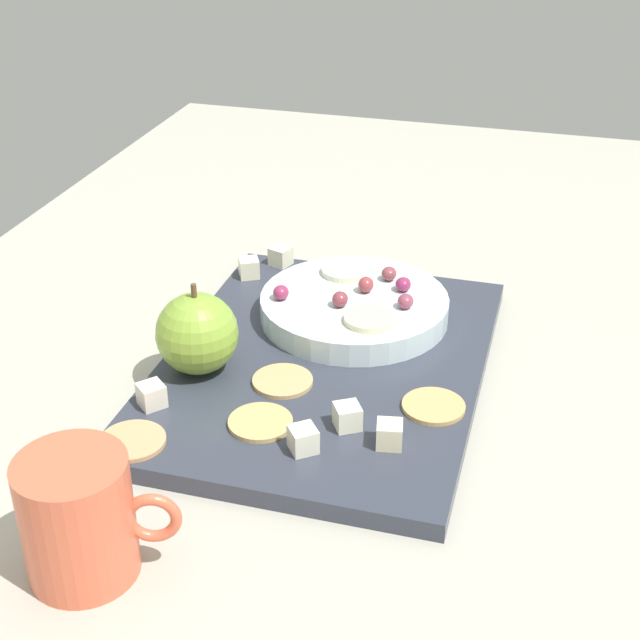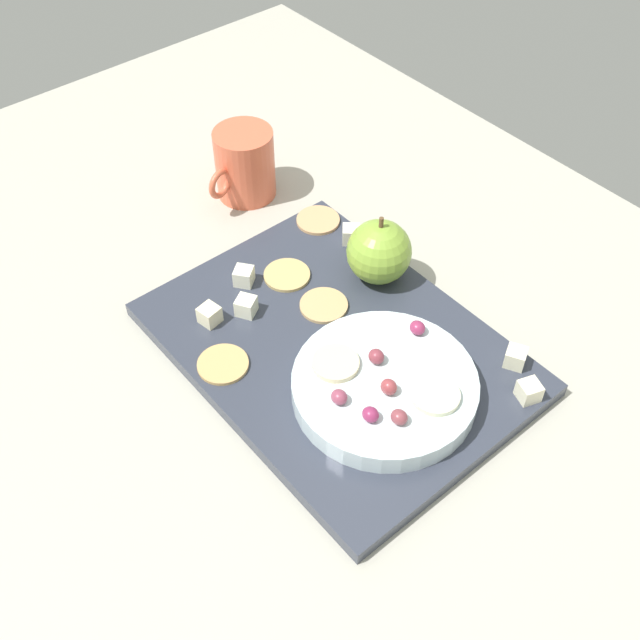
% 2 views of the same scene
% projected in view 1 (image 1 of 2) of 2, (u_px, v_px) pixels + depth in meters
% --- Properties ---
extents(table, '(1.47, 0.90, 0.04)m').
position_uv_depth(table, '(323.00, 364.00, 0.92)').
color(table, '#AFAC9E').
rests_on(table, ground).
extents(platter, '(0.39, 0.29, 0.02)m').
position_uv_depth(platter, '(324.00, 366.00, 0.86)').
color(platter, '#333845').
rests_on(platter, table).
extents(serving_dish, '(0.19, 0.19, 0.02)m').
position_uv_depth(serving_dish, '(354.00, 307.00, 0.92)').
color(serving_dish, silver).
rests_on(serving_dish, platter).
extents(apple_whole, '(0.07, 0.07, 0.07)m').
position_uv_depth(apple_whole, '(197.00, 333.00, 0.82)').
color(apple_whole, '#85AE39').
rests_on(apple_whole, platter).
extents(apple_stem, '(0.01, 0.01, 0.01)m').
position_uv_depth(apple_stem, '(194.00, 290.00, 0.80)').
color(apple_stem, brown).
rests_on(apple_stem, apple_whole).
extents(cheese_cube_0, '(0.02, 0.02, 0.02)m').
position_uv_depth(cheese_cube_0, '(389.00, 434.00, 0.74)').
color(cheese_cube_0, '#F2E8BE').
rests_on(cheese_cube_0, platter).
extents(cheese_cube_1, '(0.03, 0.03, 0.02)m').
position_uv_depth(cheese_cube_1, '(281.00, 256.00, 1.02)').
color(cheese_cube_1, '#F7F0CA').
rests_on(cheese_cube_1, platter).
extents(cheese_cube_2, '(0.03, 0.03, 0.02)m').
position_uv_depth(cheese_cube_2, '(249.00, 268.00, 1.00)').
color(cheese_cube_2, '#F6EFC8').
rests_on(cheese_cube_2, platter).
extents(cheese_cube_3, '(0.03, 0.03, 0.02)m').
position_uv_depth(cheese_cube_3, '(347.00, 416.00, 0.76)').
color(cheese_cube_3, white).
rests_on(cheese_cube_3, platter).
extents(cheese_cube_4, '(0.03, 0.03, 0.02)m').
position_uv_depth(cheese_cube_4, '(152.00, 395.00, 0.79)').
color(cheese_cube_4, silver).
rests_on(cheese_cube_4, platter).
extents(cheese_cube_5, '(0.03, 0.03, 0.02)m').
position_uv_depth(cheese_cube_5, '(303.00, 439.00, 0.73)').
color(cheese_cube_5, '#EBE9CF').
rests_on(cheese_cube_5, platter).
extents(cracker_0, '(0.05, 0.05, 0.00)m').
position_uv_depth(cracker_0, '(260.00, 422.00, 0.77)').
color(cracker_0, tan).
rests_on(cracker_0, platter).
extents(cracker_1, '(0.05, 0.05, 0.00)m').
position_uv_depth(cracker_1, '(133.00, 441.00, 0.74)').
color(cracker_1, tan).
rests_on(cracker_1, platter).
extents(cracker_2, '(0.05, 0.05, 0.00)m').
position_uv_depth(cracker_2, '(433.00, 406.00, 0.79)').
color(cracker_2, tan).
rests_on(cracker_2, platter).
extents(cracker_3, '(0.05, 0.05, 0.00)m').
position_uv_depth(cracker_3, '(283.00, 381.00, 0.82)').
color(cracker_3, tan).
rests_on(cracker_3, platter).
extents(grape_0, '(0.02, 0.02, 0.02)m').
position_uv_depth(grape_0, '(366.00, 285.00, 0.92)').
color(grape_0, '#963C41').
rests_on(grape_0, serving_dish).
extents(grape_1, '(0.02, 0.02, 0.01)m').
position_uv_depth(grape_1, '(406.00, 301.00, 0.89)').
color(grape_1, '#8F3F56').
rests_on(grape_1, serving_dish).
extents(grape_2, '(0.02, 0.02, 0.01)m').
position_uv_depth(grape_2, '(389.00, 274.00, 0.94)').
color(grape_2, brown).
rests_on(grape_2, serving_dish).
extents(grape_3, '(0.02, 0.02, 0.01)m').
position_uv_depth(grape_3, '(281.00, 293.00, 0.90)').
color(grape_3, '#972E55').
rests_on(grape_3, serving_dish).
extents(grape_4, '(0.02, 0.02, 0.01)m').
position_uv_depth(grape_4, '(403.00, 284.00, 0.92)').
color(grape_4, '#8E2A54').
rests_on(grape_4, serving_dish).
extents(grape_5, '(0.02, 0.02, 0.02)m').
position_uv_depth(grape_5, '(340.00, 299.00, 0.89)').
color(grape_5, brown).
rests_on(grape_5, serving_dish).
extents(apple_slice_0, '(0.05, 0.05, 0.01)m').
position_uv_depth(apple_slice_0, '(349.00, 271.00, 0.95)').
color(apple_slice_0, beige).
rests_on(apple_slice_0, serving_dish).
extents(apple_slice_1, '(0.05, 0.05, 0.01)m').
position_uv_depth(apple_slice_1, '(369.00, 319.00, 0.87)').
color(apple_slice_1, beige).
rests_on(apple_slice_1, serving_dish).
extents(cup, '(0.08, 0.11, 0.09)m').
position_uv_depth(cup, '(79.00, 518.00, 0.62)').
color(cup, '#E26243').
rests_on(cup, table).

